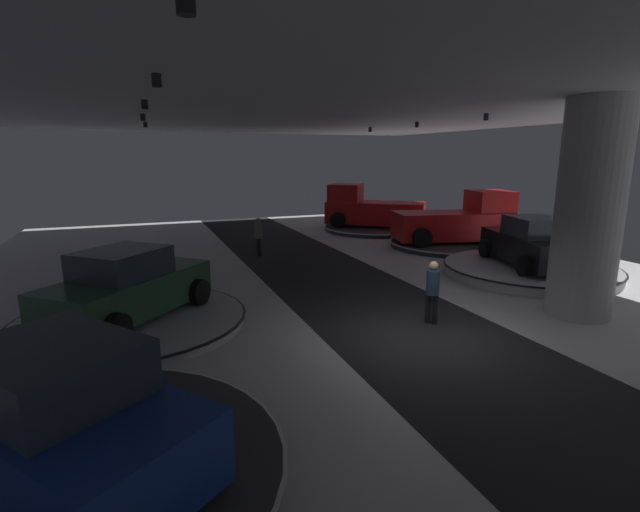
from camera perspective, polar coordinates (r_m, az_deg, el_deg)
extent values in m
cube|color=silver|center=(11.11, 12.57, -9.86)|extent=(24.00, 44.00, 0.05)
cube|color=#232328|center=(11.10, 12.58, -9.73)|extent=(4.40, 44.00, 0.01)
cube|color=silver|center=(10.41, 14.08, 19.90)|extent=(24.00, 44.00, 0.10)
cylinder|color=black|center=(4.40, -16.19, 27.91)|extent=(0.16, 0.16, 0.22)
cylinder|color=black|center=(8.67, -19.42, 19.68)|extent=(0.16, 0.16, 0.22)
cylinder|color=black|center=(12.70, -20.73, 17.00)|extent=(0.16, 0.16, 0.22)
cylinder|color=black|center=(16.85, -20.92, 15.62)|extent=(0.16, 0.16, 0.22)
cylinder|color=black|center=(20.75, -20.66, 14.86)|extent=(0.16, 0.16, 0.22)
cylinder|color=black|center=(13.87, 31.67, 15.54)|extent=(0.16, 0.16, 0.22)
cylinder|color=black|center=(16.54, 19.72, 15.79)|extent=(0.16, 0.16, 0.22)
cylinder|color=black|center=(19.84, 11.82, 15.52)|extent=(0.16, 0.16, 0.22)
cylinder|color=black|center=(23.18, 6.18, 15.19)|extent=(0.16, 0.16, 0.22)
cylinder|color=#ADADB2|center=(13.51, 30.14, 4.86)|extent=(1.59, 1.59, 5.50)
cylinder|color=#B7B7BC|center=(17.83, 24.28, -1.57)|extent=(5.74, 5.74, 0.35)
cylinder|color=black|center=(17.80, 24.32, -1.12)|extent=(5.85, 5.85, 0.05)
cube|color=black|center=(17.68, 24.50, 0.90)|extent=(2.92, 4.54, 0.90)
cube|color=#2D3842|center=(17.43, 24.95, 3.21)|extent=(2.04, 2.27, 0.70)
cylinder|color=black|center=(18.52, 19.60, 0.92)|extent=(0.40, 0.71, 0.68)
cylinder|color=black|center=(19.43, 24.97, 0.98)|extent=(0.40, 0.71, 0.68)
cylinder|color=black|center=(16.03, 23.76, -1.09)|extent=(0.40, 0.71, 0.68)
cylinder|color=black|center=(17.07, 29.66, -0.90)|extent=(0.40, 0.71, 0.68)
sphere|color=white|center=(19.23, 20.28, 2.42)|extent=(0.18, 0.18, 0.18)
sphere|color=white|center=(19.67, 22.89, 2.42)|extent=(0.18, 0.18, 0.18)
cylinder|color=#333338|center=(22.22, 15.87, 1.45)|extent=(5.56, 5.57, 0.24)
cylinder|color=white|center=(22.21, 15.89, 1.68)|extent=(5.68, 5.68, 0.05)
cube|color=red|center=(22.08, 16.00, 3.67)|extent=(5.65, 3.33, 1.20)
cube|color=red|center=(22.69, 20.14, 6.28)|extent=(2.11, 2.26, 1.00)
cube|color=#28333D|center=(22.46, 18.97, 6.31)|extent=(0.51, 1.71, 0.75)
cylinder|color=black|center=(23.96, 18.95, 3.32)|extent=(0.88, 0.48, 0.84)
cylinder|color=black|center=(21.90, 21.63, 2.33)|extent=(0.88, 0.48, 0.84)
cylinder|color=black|center=(22.57, 10.45, 3.27)|extent=(0.88, 0.48, 0.84)
cylinder|color=black|center=(20.38, 12.44, 2.23)|extent=(0.88, 0.48, 0.84)
cylinder|color=#333338|center=(7.16, -29.31, -22.97)|extent=(5.55, 5.55, 0.29)
cylinder|color=white|center=(7.10, -29.41, -22.19)|extent=(5.66, 5.66, 0.05)
cube|color=navy|center=(6.77, -30.00, -17.66)|extent=(3.95, 4.44, 0.90)
cube|color=#2D3842|center=(6.33, -30.08, -12.24)|extent=(2.39, 2.46, 0.70)
cylinder|color=black|center=(8.44, -28.46, -13.56)|extent=(0.58, 0.68, 0.68)
cylinder|color=black|center=(6.36, -14.54, -21.21)|extent=(0.58, 0.68, 0.68)
sphere|color=white|center=(8.63, -33.79, -10.86)|extent=(0.18, 0.18, 0.18)
cylinder|color=#B7B7BC|center=(12.37, -22.13, -7.46)|extent=(5.42, 5.42, 0.24)
cylinder|color=black|center=(12.34, -22.17, -7.07)|extent=(5.53, 5.53, 0.05)
cube|color=#2D5638|center=(12.15, -22.41, -4.21)|extent=(4.17, 4.31, 0.90)
cube|color=#2D3842|center=(11.87, -23.19, -0.92)|extent=(2.43, 2.45, 0.70)
cylinder|color=black|center=(13.88, -21.31, -3.29)|extent=(0.62, 0.65, 0.68)
cylinder|color=black|center=(12.65, -14.57, -4.31)|extent=(0.62, 0.65, 0.68)
cylinder|color=black|center=(12.04, -30.47, -6.49)|extent=(0.62, 0.65, 0.68)
cylinder|color=black|center=(10.59, -23.63, -8.22)|extent=(0.62, 0.65, 0.68)
sphere|color=white|center=(13.93, -18.16, -1.39)|extent=(0.18, 0.18, 0.18)
sphere|color=white|center=(13.33, -14.85, -1.78)|extent=(0.18, 0.18, 0.18)
cylinder|color=#333338|center=(26.22, 6.77, 3.42)|extent=(5.58, 5.58, 0.24)
cylinder|color=white|center=(26.21, 6.77, 3.61)|extent=(5.70, 5.70, 0.05)
cube|color=red|center=(26.10, 6.82, 5.31)|extent=(5.48, 4.90, 1.20)
cube|color=red|center=(26.33, 3.19, 7.73)|extent=(2.51, 2.54, 1.00)
cube|color=#28333D|center=(26.22, 4.29, 7.70)|extent=(1.13, 1.43, 0.75)
cylinder|color=black|center=(25.37, 2.21, 4.44)|extent=(0.84, 0.73, 0.84)
cylinder|color=black|center=(27.64, 3.40, 5.07)|extent=(0.84, 0.73, 0.84)
cylinder|color=black|center=(24.75, 10.59, 4.04)|extent=(0.84, 0.73, 0.84)
cylinder|color=black|center=(27.07, 11.10, 4.71)|extent=(0.84, 0.73, 0.84)
cylinder|color=black|center=(19.54, -7.57, 1.22)|extent=(0.14, 0.14, 0.80)
cylinder|color=black|center=(19.38, -7.46, 1.13)|extent=(0.14, 0.14, 0.80)
cylinder|color=#6B665B|center=(19.35, -7.57, 3.09)|extent=(0.32, 0.32, 0.62)
sphere|color=#99755B|center=(19.28, -7.61, 4.33)|extent=(0.22, 0.22, 0.22)
cylinder|color=black|center=(11.91, 13.12, -6.18)|extent=(0.14, 0.14, 0.80)
cylinder|color=black|center=(11.88, 13.96, -6.27)|extent=(0.14, 0.14, 0.80)
cylinder|color=#233851|center=(11.71, 13.70, -3.16)|extent=(0.32, 0.32, 0.62)
sphere|color=tan|center=(11.61, 13.80, -1.16)|extent=(0.22, 0.22, 0.22)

